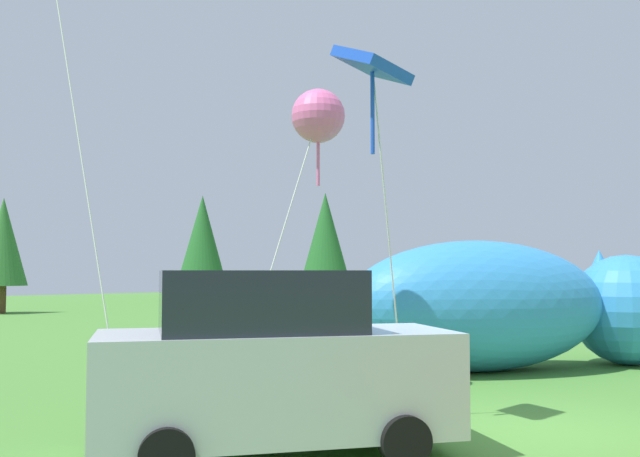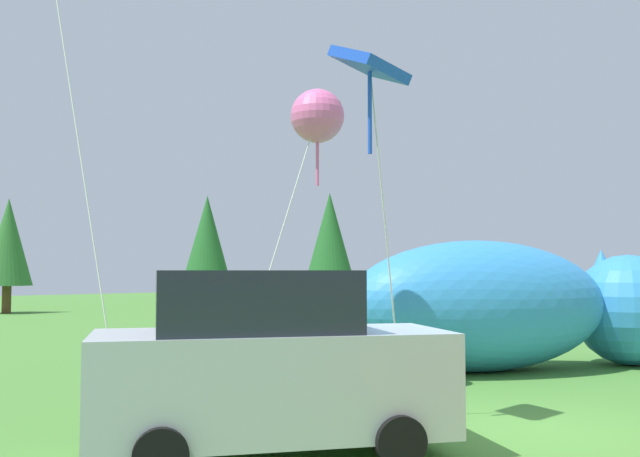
% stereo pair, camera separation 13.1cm
% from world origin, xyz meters
% --- Properties ---
extents(ground_plane, '(120.00, 120.00, 0.00)m').
position_xyz_m(ground_plane, '(0.00, 0.00, 0.00)').
color(ground_plane, '#477F33').
extents(parked_car, '(4.58, 3.57, 2.22)m').
position_xyz_m(parked_car, '(-3.52, 1.54, 1.07)').
color(parked_car, '#B7BCC1').
rests_on(parked_car, ground).
extents(inflatable_cat, '(8.23, 5.64, 2.88)m').
position_xyz_m(inflatable_cat, '(5.08, 3.69, 1.33)').
color(inflatable_cat, '#338CD8').
rests_on(inflatable_cat, ground).
extents(kite_pink_octopus, '(2.53, 1.00, 5.58)m').
position_xyz_m(kite_pink_octopus, '(-0.19, 4.41, 5.07)').
color(kite_pink_octopus, silver).
rests_on(kite_pink_octopus, ground).
extents(kite_blue_box, '(1.46, 0.92, 5.51)m').
position_xyz_m(kite_blue_box, '(-1.51, 1.76, 5.12)').
color(kite_blue_box, silver).
rests_on(kite_blue_box, ground).
extents(horizon_tree_west, '(2.53, 2.53, 6.04)m').
position_xyz_m(horizon_tree_west, '(3.73, 33.34, 3.71)').
color(horizon_tree_west, brown).
rests_on(horizon_tree_west, ground).
extents(horizon_tree_mid, '(3.16, 3.16, 7.54)m').
position_xyz_m(horizon_tree_mid, '(23.85, 30.33, 4.63)').
color(horizon_tree_mid, brown).
rests_on(horizon_tree_mid, ground).
extents(horizon_tree_northeast, '(3.23, 3.23, 7.71)m').
position_xyz_m(horizon_tree_northeast, '(19.45, 38.77, 4.73)').
color(horizon_tree_northeast, brown).
rests_on(horizon_tree_northeast, ground).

